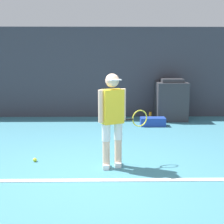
% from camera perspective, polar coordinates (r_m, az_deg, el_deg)
% --- Properties ---
extents(ground_plane, '(24.00, 24.00, 0.00)m').
position_cam_1_polar(ground_plane, '(4.96, -2.46, -11.44)').
color(ground_plane, teal).
extents(back_wall, '(24.00, 0.10, 2.60)m').
position_cam_1_polar(back_wall, '(9.18, -1.73, 7.18)').
color(back_wall, '#383842').
rests_on(back_wall, ground_plane).
extents(court_baseline, '(21.60, 0.10, 0.01)m').
position_cam_1_polar(court_baseline, '(4.75, -2.54, -12.36)').
color(court_baseline, white).
rests_on(court_baseline, ground_plane).
extents(tennis_player, '(0.83, 0.47, 1.55)m').
position_cam_1_polar(tennis_player, '(5.05, 0.15, -0.84)').
color(tennis_player, beige).
rests_on(tennis_player, ground_plane).
extents(tennis_ball, '(0.07, 0.07, 0.07)m').
position_cam_1_polar(tennis_ball, '(5.67, -13.92, -8.48)').
color(tennis_ball, '#D1E533').
rests_on(tennis_ball, ground_plane).
extents(covered_chair, '(0.85, 0.77, 1.17)m').
position_cam_1_polar(covered_chair, '(8.96, 10.74, 2.14)').
color(covered_chair, '#333338').
rests_on(covered_chair, ground_plane).
extents(equipment_bag, '(0.64, 0.32, 0.22)m').
position_cam_1_polar(equipment_bag, '(8.20, 7.46, -1.76)').
color(equipment_bag, '#1E3D99').
rests_on(equipment_bag, ground_plane).
extents(water_bottle, '(0.08, 0.08, 0.26)m').
position_cam_1_polar(water_bottle, '(8.88, 7.00, -0.71)').
color(water_bottle, orange).
rests_on(water_bottle, ground_plane).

